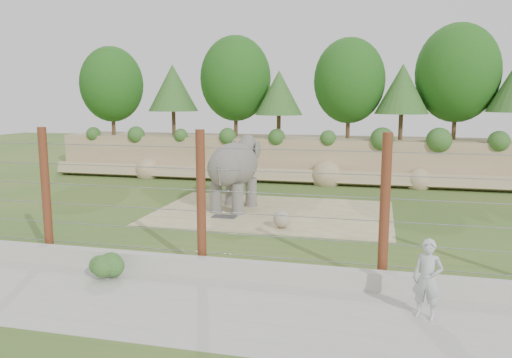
% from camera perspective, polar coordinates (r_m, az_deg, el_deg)
% --- Properties ---
extents(ground, '(90.00, 90.00, 0.00)m').
position_cam_1_polar(ground, '(18.73, -1.46, -5.79)').
color(ground, '#315A22').
rests_on(ground, ground).
extents(back_embankment, '(30.00, 5.52, 8.77)m').
position_cam_1_polar(back_embankment, '(30.44, 5.91, 7.48)').
color(back_embankment, '#94845E').
rests_on(back_embankment, ground).
extents(dirt_patch, '(10.00, 7.00, 0.02)m').
position_cam_1_polar(dirt_patch, '(21.45, 1.94, -3.83)').
color(dirt_patch, '#988763').
rests_on(dirt_patch, ground).
extents(drain_grate, '(1.00, 0.60, 0.03)m').
position_cam_1_polar(drain_grate, '(20.63, -3.62, -4.30)').
color(drain_grate, '#262628').
rests_on(drain_grate, dirt_patch).
extents(elephant, '(2.03, 3.96, 3.08)m').
position_cam_1_polar(elephant, '(21.79, -2.54, 0.47)').
color(elephant, '#5A554F').
rests_on(elephant, ground).
extents(stone_ball, '(0.65, 0.65, 0.65)m').
position_cam_1_polar(stone_ball, '(18.83, 2.98, -4.62)').
color(stone_ball, gray).
rests_on(stone_ball, dirt_patch).
extents(retaining_wall, '(26.00, 0.35, 0.50)m').
position_cam_1_polar(retaining_wall, '(14.10, -6.87, -9.86)').
color(retaining_wall, '#AAA79D').
rests_on(retaining_wall, ground).
extents(walkway, '(26.00, 4.00, 0.01)m').
position_cam_1_polar(walkway, '(12.46, -10.16, -13.77)').
color(walkway, '#AAA79D').
rests_on(walkway, ground).
extents(barrier_fence, '(20.26, 0.26, 4.00)m').
position_cam_1_polar(barrier_fence, '(14.09, -6.29, -2.48)').
color(barrier_fence, '#572915').
rests_on(barrier_fence, ground).
extents(walkway_shrub, '(0.66, 0.66, 0.66)m').
position_cam_1_polar(walkway_shrub, '(14.31, -16.53, -9.51)').
color(walkway_shrub, '#1E5A1E').
rests_on(walkway_shrub, walkway).
extents(zookeeper, '(0.76, 0.63, 1.79)m').
position_cam_1_polar(zookeeper, '(11.81, 19.01, -10.76)').
color(zookeeper, '#AFB4B8').
rests_on(zookeeper, walkway).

